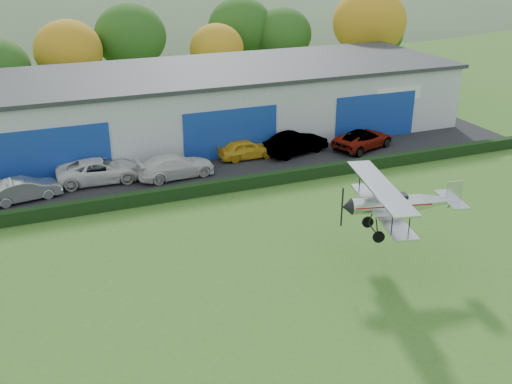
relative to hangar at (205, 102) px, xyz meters
name	(u,v)px	position (x,y,z in m)	size (l,w,h in m)	color
ground	(302,356)	(-5.00, -27.98, -2.66)	(300.00, 300.00, 0.00)	#3B621F
apron	(209,165)	(-2.00, -6.98, -2.63)	(48.00, 9.00, 0.05)	black
hedge	(232,185)	(-2.00, -11.78, -2.26)	(46.00, 0.60, 0.80)	black
hangar	(205,102)	(0.00, 0.00, 0.00)	(40.60, 12.60, 5.30)	#B2B7BC
tree_belt	(121,44)	(-4.15, 12.64, 2.95)	(75.70, 13.22, 10.12)	#3D2614
distant_hills	(35,61)	(-9.38, 112.02, -15.70)	(430.00, 196.00, 56.00)	#4C6642
car_1	(25,189)	(-14.14, -8.59, -1.92)	(1.45, 4.17, 1.37)	silver
car_2	(100,171)	(-9.47, -7.28, -1.85)	(2.52, 5.47, 1.52)	silver
car_3	(176,166)	(-4.72, -8.30, -1.85)	(2.12, 5.21, 1.51)	silver
car_4	(246,149)	(0.92, -6.65, -1.91)	(1.64, 4.08, 1.39)	gold
car_5	(296,143)	(4.65, -7.10, -1.79)	(1.72, 4.94, 1.63)	gray
car_6	(363,139)	(9.87, -7.85, -1.89)	(2.37, 5.13, 1.43)	gray
biplane	(397,202)	(2.08, -23.29, 0.66)	(5.94, 6.75, 2.51)	silver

